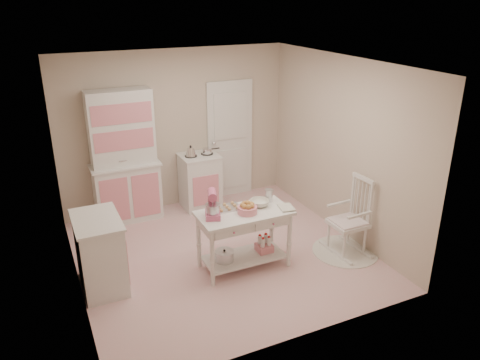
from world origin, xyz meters
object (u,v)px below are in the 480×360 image
(hutch, at_px, (124,157))
(base_cabinet, at_px, (100,253))
(stove, at_px, (200,181))
(work_table, at_px, (244,239))
(rocking_chair, at_px, (348,216))
(bread_basket, at_px, (247,210))
(stand_mixer, at_px, (213,205))

(hutch, distance_m, base_cabinet, 1.96)
(hutch, height_order, stove, hutch)
(base_cabinet, distance_m, work_table, 1.80)
(stove, xyz_separation_m, rocking_chair, (1.31, -2.28, 0.09))
(bread_basket, bearing_deg, work_table, 111.80)
(stove, xyz_separation_m, stand_mixer, (-0.56, -2.00, 0.51))
(hutch, height_order, bread_basket, hutch)
(rocking_chair, relative_size, stand_mixer, 3.24)
(stove, distance_m, rocking_chair, 2.63)
(base_cabinet, height_order, stand_mixer, stand_mixer)
(work_table, bearing_deg, rocking_chair, -10.19)
(rocking_chair, bearing_deg, bread_basket, 168.91)
(stove, relative_size, base_cabinet, 1.00)
(work_table, xyz_separation_m, bread_basket, (0.02, -0.05, 0.45))
(stove, distance_m, bread_basket, 2.11)
(rocking_chair, distance_m, work_table, 1.49)
(hutch, bearing_deg, bread_basket, -63.04)
(rocking_chair, relative_size, work_table, 0.92)
(stove, height_order, bread_basket, stove)
(work_table, relative_size, bread_basket, 4.80)
(stove, bearing_deg, hutch, 177.61)
(stove, relative_size, work_table, 0.77)
(base_cabinet, relative_size, bread_basket, 3.68)
(stand_mixer, bearing_deg, hutch, 126.27)
(stand_mixer, relative_size, bread_basket, 1.36)
(base_cabinet, xyz_separation_m, rocking_chair, (3.22, -0.60, 0.09))
(bread_basket, bearing_deg, rocking_chair, -8.38)
(work_table, height_order, bread_basket, bread_basket)
(hutch, bearing_deg, stove, -2.39)
(stove, relative_size, stand_mixer, 2.71)
(stove, height_order, base_cabinet, same)
(base_cabinet, distance_m, stand_mixer, 1.48)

